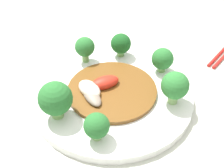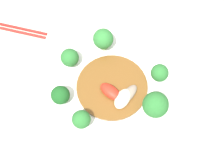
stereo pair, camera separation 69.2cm
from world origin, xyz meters
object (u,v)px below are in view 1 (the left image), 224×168
broccoli_east (121,44)px  stirfry_center (108,90)px  broccoli_southeast (162,59)px  broccoli_northwest (55,99)px  plate (112,95)px  broccoli_west (97,126)px  broccoli_northeast (85,47)px  broccoli_south (175,86)px

broccoli_east → stirfry_center: size_ratio=0.31×
broccoli_southeast → broccoli_northwest: 0.23m
broccoli_southeast → stirfry_center: size_ratio=0.31×
plate → stirfry_center: bearing=106.2°
broccoli_west → broccoli_northeast: (0.21, 0.06, 0.01)m
plate → broccoli_southeast: bearing=-50.5°
plate → broccoli_northeast: broccoli_northeast is taller
broccoli_east → broccoli_northwest: (-0.19, 0.09, 0.01)m
broccoli_southeast → broccoli_south: bearing=-167.4°
broccoli_west → broccoli_southeast: size_ratio=0.97×
plate → broccoli_south: bearing=-97.0°
plate → broccoli_northwest: 0.12m
plate → broccoli_west: broccoli_west is taller
broccoli_south → broccoli_northwest: (-0.06, 0.20, 0.00)m
broccoli_south → stirfry_center: bearing=84.6°
broccoli_south → broccoli_southeast: broccoli_south is taller
broccoli_east → broccoli_northeast: broccoli_northeast is taller
stirfry_center → broccoli_northeast: bearing=32.2°
plate → broccoli_south: broccoli_south is taller
broccoli_east → broccoli_west: 0.24m
broccoli_west → broccoli_northwest: size_ratio=0.72×
broccoli_northwest → broccoli_northeast: size_ratio=1.25×
broccoli_west → plate: bearing=-5.6°
broccoli_south → stirfry_center: size_ratio=0.38×
stirfry_center → plate: bearing=-73.8°
broccoli_south → broccoli_east: 0.17m
broccoli_northeast → broccoli_southeast: bearing=-95.4°
stirfry_center → broccoli_south: bearing=-95.4°
broccoli_northwest → stirfry_center: (0.07, -0.08, -0.03)m
plate → broccoli_east: size_ratio=5.89×
broccoli_west → broccoli_northeast: broccoli_northeast is taller
broccoli_west → broccoli_northwest: bearing=61.4°
broccoli_southeast → broccoli_northeast: bearing=84.6°
broccoli_south → broccoli_northwest: bearing=106.3°
plate → broccoli_northwest: bearing=129.9°
broccoli_east → broccoli_south: bearing=-141.3°
broccoli_northwest → broccoli_east: bearing=-25.3°
broccoli_east → broccoli_southeast: (-0.04, -0.09, -0.00)m
broccoli_northeast → stirfry_center: size_ratio=0.34×
broccoli_northeast → broccoli_east: bearing=-67.7°
plate → broccoli_west: (-0.11, 0.01, 0.04)m
broccoli_west → broccoli_northwest: broccoli_northwest is taller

